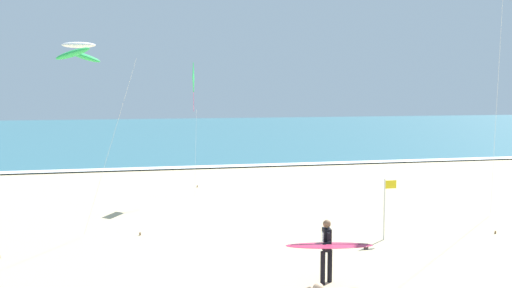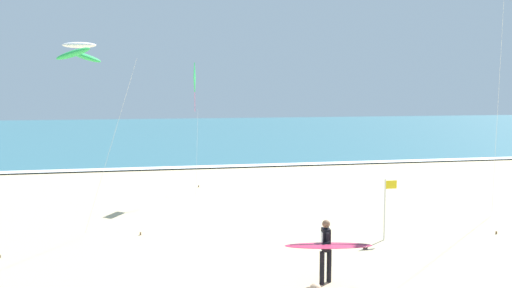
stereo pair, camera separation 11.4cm
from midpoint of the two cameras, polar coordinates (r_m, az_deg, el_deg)
ocean_water at (r=66.24m, az=-7.97°, el=1.16°), size 160.00×60.00×0.08m
shoreline_foam at (r=36.83m, az=-4.71°, el=-2.28°), size 160.00×1.18×0.01m
surfer_trailing at (r=15.02m, az=7.42°, el=-10.21°), size 2.35×1.07×1.71m
kite_arc_ivory_mid at (r=20.19m, az=-17.23°, el=8.85°), size 2.63×2.45×6.70m
kite_diamond_emerald_far at (r=26.37m, az=-6.08°, el=6.38°), size 0.59×3.60×6.33m
lifeguard_flag at (r=19.72m, az=13.18°, el=-5.84°), size 0.44×0.05×2.10m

